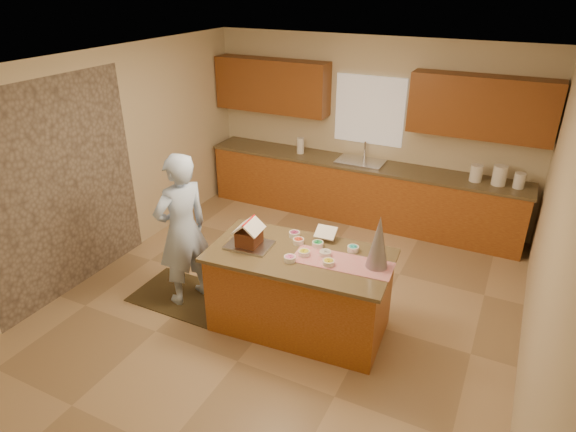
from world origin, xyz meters
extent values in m
plane|color=tan|center=(0.00, 0.00, 0.00)|extent=(5.50, 5.50, 0.00)
plane|color=silver|center=(0.00, 0.00, 2.70)|extent=(5.50, 5.50, 0.00)
plane|color=beige|center=(0.00, 2.75, 1.35)|extent=(5.50, 5.50, 0.00)
plane|color=beige|center=(0.00, -2.75, 1.35)|extent=(5.50, 5.50, 0.00)
plane|color=beige|center=(-2.50, 0.00, 1.35)|extent=(5.50, 5.50, 0.00)
plane|color=beige|center=(2.50, 0.00, 1.35)|extent=(5.50, 5.50, 0.00)
plane|color=gray|center=(-2.48, -0.80, 1.25)|extent=(0.00, 2.50, 2.50)
cube|color=white|center=(0.00, 2.72, 1.65)|extent=(1.05, 0.03, 1.00)
cube|color=#A26021|center=(0.00, 2.45, 0.44)|extent=(4.80, 0.60, 0.88)
cube|color=brown|center=(0.00, 2.45, 0.90)|extent=(4.85, 0.63, 0.04)
cube|color=brown|center=(-1.55, 2.57, 1.90)|extent=(1.85, 0.35, 0.80)
cube|color=brown|center=(1.55, 2.57, 1.90)|extent=(1.85, 0.35, 0.80)
cube|color=silver|center=(0.00, 2.45, 0.89)|extent=(0.70, 0.45, 0.12)
cylinder|color=silver|center=(0.00, 2.63, 1.06)|extent=(0.03, 0.03, 0.28)
cube|color=#A26021|center=(0.31, -0.36, 0.44)|extent=(1.85, 1.02, 0.87)
cube|color=brown|center=(0.31, -0.36, 0.89)|extent=(1.93, 1.11, 0.04)
cube|color=#AD0C1F|center=(0.76, -0.33, 0.91)|extent=(1.01, 0.43, 0.01)
cube|color=silver|center=(-0.23, -0.45, 0.92)|extent=(0.48, 0.37, 0.02)
cube|color=white|center=(0.43, 0.02, 1.00)|extent=(0.23, 0.19, 0.09)
cone|color=silver|center=(1.08, -0.26, 1.18)|extent=(0.23, 0.23, 0.55)
cube|color=black|center=(-1.13, -0.47, 0.01)|extent=(1.21, 0.79, 0.01)
imported|color=#B0CEFA|center=(-1.08, -0.47, 0.91)|extent=(0.63, 0.76, 1.79)
cylinder|color=white|center=(1.64, 2.45, 1.03)|extent=(0.16, 0.16, 0.23)
cylinder|color=white|center=(1.93, 2.45, 1.05)|extent=(0.18, 0.18, 0.27)
cylinder|color=white|center=(2.18, 2.45, 1.02)|extent=(0.14, 0.14, 0.21)
cylinder|color=white|center=(-0.99, 2.45, 1.04)|extent=(0.11, 0.11, 0.25)
cube|color=#593017|center=(-0.23, -0.45, 1.02)|extent=(0.24, 0.25, 0.16)
cube|color=white|center=(-0.29, -0.46, 1.15)|extent=(0.16, 0.29, 0.13)
cube|color=white|center=(-0.16, -0.45, 1.15)|extent=(0.16, 0.29, 0.13)
cylinder|color=red|center=(-0.23, -0.45, 1.21)|extent=(0.04, 0.28, 0.02)
cylinder|color=#36CCCD|center=(0.78, -0.07, 0.94)|extent=(0.12, 0.12, 0.05)
cylinder|color=#DE4727|center=(0.21, -0.18, 0.94)|extent=(0.12, 0.12, 0.05)
cylinder|color=pink|center=(0.28, -0.54, 0.94)|extent=(0.12, 0.12, 0.05)
cylinder|color=yellow|center=(0.36, -0.38, 0.94)|extent=(0.12, 0.12, 0.05)
cylinder|color=silver|center=(0.56, -0.29, 0.94)|extent=(0.12, 0.12, 0.05)
cylinder|color=green|center=(0.42, -0.15, 0.94)|extent=(0.12, 0.12, 0.05)
cylinder|color=#9F3569|center=(0.10, -0.06, 0.94)|extent=(0.12, 0.12, 0.05)
cylinder|color=yellow|center=(0.65, -0.44, 0.94)|extent=(0.12, 0.12, 0.05)
camera|label=1|loc=(2.11, -4.29, 3.46)|focal=30.78mm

